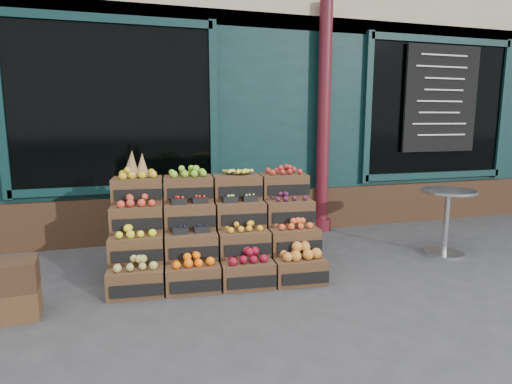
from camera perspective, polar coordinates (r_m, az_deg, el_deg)
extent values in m
plane|color=#363638|center=(4.12, 5.64, -13.21)|extent=(60.00, 60.00, 0.00)
cube|color=black|center=(8.86, -7.44, 14.80)|extent=(12.00, 6.00, 4.80)
cube|color=black|center=(5.93, -2.51, 8.72)|extent=(12.00, 0.12, 3.00)
cube|color=#372216|center=(6.01, -2.26, -2.80)|extent=(12.00, 0.18, 0.60)
cube|color=black|center=(5.68, -18.46, 10.72)|extent=(2.40, 0.06, 2.00)
cube|color=black|center=(7.35, 22.98, 10.11)|extent=(2.40, 0.06, 2.00)
cylinder|color=#50121C|center=(6.16, 9.00, 9.58)|extent=(0.18, 0.18, 3.20)
cube|color=black|center=(7.30, 23.47, 11.27)|extent=(1.30, 0.04, 1.60)
cube|color=#49301C|center=(4.18, -15.69, -11.32)|extent=(0.53, 0.40, 0.25)
cube|color=black|center=(4.02, -15.88, -12.59)|extent=(0.46, 0.06, 0.11)
cube|color=#A29A4A|center=(4.13, -15.80, -9.15)|extent=(0.43, 0.30, 0.08)
cube|color=#49301C|center=(4.17, -8.41, -11.13)|extent=(0.53, 0.40, 0.25)
cube|color=black|center=(4.00, -8.27, -12.39)|extent=(0.46, 0.06, 0.11)
cube|color=#FF6507|center=(4.11, -8.47, -8.91)|extent=(0.43, 0.30, 0.09)
cube|color=#49301C|center=(4.22, -1.20, -10.76)|extent=(0.53, 0.40, 0.25)
cube|color=black|center=(4.06, -0.75, -11.99)|extent=(0.46, 0.06, 0.11)
cube|color=maroon|center=(4.16, -1.21, -8.53)|extent=(0.43, 0.30, 0.10)
cube|color=#49301C|center=(4.33, 5.70, -10.25)|extent=(0.53, 0.40, 0.25)
cube|color=black|center=(4.18, 6.44, -11.41)|extent=(0.46, 0.06, 0.11)
cube|color=#C27329|center=(4.27, 5.75, -7.93)|extent=(0.43, 0.30, 0.12)
cube|color=#49301C|center=(4.30, -15.62, -7.20)|extent=(0.53, 0.40, 0.25)
cube|color=black|center=(4.13, -15.80, -8.27)|extent=(0.46, 0.06, 0.11)
cube|color=yellow|center=(4.26, -15.72, -5.06)|extent=(0.43, 0.30, 0.08)
cube|color=#49301C|center=(4.29, -8.63, -6.99)|extent=(0.53, 0.40, 0.25)
cube|color=black|center=(4.12, -8.50, -8.06)|extent=(0.46, 0.06, 0.11)
cube|color=black|center=(4.25, -8.67, -5.19)|extent=(0.43, 0.30, 0.03)
cube|color=#49301C|center=(4.34, -1.70, -6.69)|extent=(0.53, 0.40, 0.25)
cube|color=black|center=(4.17, -1.28, -7.73)|extent=(0.46, 0.06, 0.11)
cube|color=orange|center=(4.30, -1.71, -4.65)|extent=(0.43, 0.30, 0.07)
cube|color=#49301C|center=(4.45, 4.97, -6.31)|extent=(0.53, 0.40, 0.25)
cube|color=black|center=(4.29, 5.65, -7.29)|extent=(0.46, 0.06, 0.11)
cube|color=#DB4E26|center=(4.41, 5.00, -4.24)|extent=(0.43, 0.30, 0.08)
cube|color=#49301C|center=(4.44, -15.56, -3.32)|extent=(0.53, 0.40, 0.25)
cube|color=black|center=(4.27, -15.73, -4.19)|extent=(0.46, 0.06, 0.11)
cube|color=#BE3723|center=(4.41, -15.66, -1.19)|extent=(0.43, 0.30, 0.08)
cube|color=#49301C|center=(4.43, -8.83, -3.11)|extent=(0.53, 0.40, 0.25)
cube|color=black|center=(4.26, -8.72, -3.98)|extent=(0.46, 0.06, 0.11)
cube|color=#AB2013|center=(4.40, -8.88, -1.30)|extent=(0.43, 0.30, 0.03)
cube|color=#49301C|center=(4.48, -2.16, -2.86)|extent=(0.53, 0.40, 0.25)
cube|color=black|center=(4.31, -1.77, -3.71)|extent=(0.46, 0.06, 0.11)
cube|color=#ABD263|center=(4.45, -2.17, -1.10)|extent=(0.43, 0.30, 0.03)
cube|color=#49301C|center=(4.59, 4.29, -2.58)|extent=(0.53, 0.40, 0.25)
cube|color=black|center=(4.42, 4.92, -3.40)|extent=(0.46, 0.06, 0.11)
cube|color=#451433|center=(4.55, 4.31, -0.65)|extent=(0.43, 0.30, 0.06)
cube|color=#49301C|center=(4.60, -15.50, 0.31)|extent=(0.53, 0.40, 0.25)
cube|color=black|center=(4.43, -15.66, -0.39)|extent=(0.46, 0.06, 0.11)
cube|color=gold|center=(4.58, -15.60, 2.38)|extent=(0.43, 0.30, 0.08)
cube|color=#49301C|center=(4.59, -9.02, 0.52)|extent=(0.53, 0.40, 0.25)
cube|color=black|center=(4.41, -8.92, -0.18)|extent=(0.46, 0.06, 0.11)
cube|color=#79AF29|center=(4.57, -9.07, 2.60)|extent=(0.43, 0.30, 0.08)
cube|color=#49301C|center=(4.64, -2.58, 0.72)|extent=(0.53, 0.40, 0.25)
cube|color=black|center=(4.46, -2.23, 0.04)|extent=(0.46, 0.06, 0.11)
cube|color=yellow|center=(4.62, -2.60, 2.73)|extent=(0.43, 0.30, 0.08)
cube|color=#49301C|center=(4.74, 3.65, 0.91)|extent=(0.53, 0.40, 0.25)
cube|color=black|center=(4.57, 4.23, 0.25)|extent=(0.46, 0.06, 0.11)
cube|color=#A0281F|center=(4.72, 3.67, 2.86)|extent=(0.43, 0.30, 0.07)
cube|color=#372216|center=(4.38, -5.09, -10.00)|extent=(2.09, 0.55, 0.25)
cube|color=#372216|center=(4.54, -5.40, -7.62)|extent=(2.09, 0.55, 0.50)
cube|color=#372216|center=(4.71, -5.68, -5.40)|extent=(2.09, 0.55, 0.75)
cone|color=olive|center=(4.57, -16.26, 3.62)|extent=(0.17, 0.17, 0.29)
cone|color=olive|center=(4.61, -14.94, 3.49)|extent=(0.15, 0.15, 0.25)
cube|color=#49301C|center=(4.10, -30.23, -12.84)|extent=(0.51, 0.38, 0.24)
cube|color=#372216|center=(4.02, -30.53, -9.64)|extent=(0.51, 0.38, 0.24)
cylinder|color=silver|center=(5.64, 23.75, -7.47)|extent=(0.46, 0.46, 0.03)
cylinder|color=silver|center=(5.55, 24.01, -3.81)|extent=(0.06, 0.06, 0.75)
cylinder|color=silver|center=(5.47, 24.28, 0.11)|extent=(0.62, 0.62, 0.03)
imported|color=#175328|center=(6.27, -20.89, 2.74)|extent=(0.71, 0.51, 1.82)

